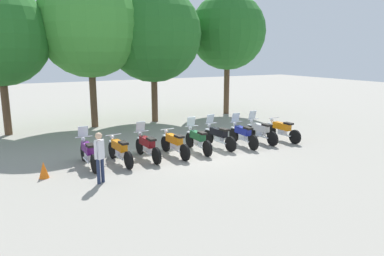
{
  "coord_description": "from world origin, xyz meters",
  "views": [
    {
      "loc": [
        -6.91,
        -12.5,
        3.99
      ],
      "look_at": [
        0.0,
        0.5,
        0.9
      ],
      "focal_mm": 33.53,
      "sensor_mm": 36.0,
      "label": 1
    }
  ],
  "objects": [
    {
      "name": "tree_3",
      "position": [
        6.26,
        7.41,
        5.32
      ],
      "size": [
        4.87,
        4.87,
        7.77
      ],
      "color": "brown",
      "rests_on": "ground_plane"
    },
    {
      "name": "motorcycle_4",
      "position": [
        -0.0,
        0.0,
        0.52
      ],
      "size": [
        0.62,
        2.19,
        1.37
      ],
      "rotation": [
        0.0,
        0.0,
        1.55
      ],
      "color": "black",
      "rests_on": "ground_plane"
    },
    {
      "name": "ground_plane",
      "position": [
        0.0,
        0.0,
        0.0
      ],
      "size": [
        80.0,
        80.0,
        0.0
      ],
      "primitive_type": "plane",
      "color": "gray"
    },
    {
      "name": "motorcycle_2",
      "position": [
        -2.21,
        0.0,
        0.52
      ],
      "size": [
        0.62,
        2.19,
        1.37
      ],
      "rotation": [
        0.0,
        0.0,
        1.62
      ],
      "color": "black",
      "rests_on": "ground_plane"
    },
    {
      "name": "motorcycle_8",
      "position": [
        4.4,
        -0.13,
        0.5
      ],
      "size": [
        0.62,
        2.19,
        0.99
      ],
      "rotation": [
        0.0,
        0.0,
        1.63
      ],
      "color": "black",
      "rests_on": "ground_plane"
    },
    {
      "name": "motorcycle_3",
      "position": [
        -1.11,
        -0.1,
        0.5
      ],
      "size": [
        0.62,
        2.19,
        0.99
      ],
      "rotation": [
        0.0,
        0.0,
        1.64
      ],
      "color": "black",
      "rests_on": "ground_plane"
    },
    {
      "name": "person_0",
      "position": [
        -4.44,
        -1.78,
        0.94
      ],
      "size": [
        0.39,
        0.29,
        1.62
      ],
      "rotation": [
        0.0,
        0.0,
        2.09
      ],
      "color": "#232D4C",
      "rests_on": "ground_plane"
    },
    {
      "name": "motorcycle_0",
      "position": [
        -4.41,
        0.12,
        0.52
      ],
      "size": [
        0.62,
        2.19,
        1.37
      ],
      "rotation": [
        0.0,
        0.0,
        1.59
      ],
      "color": "black",
      "rests_on": "ground_plane"
    },
    {
      "name": "tree_1",
      "position": [
        -2.56,
        7.09,
        5.38
      ],
      "size": [
        5.42,
        5.42,
        8.1
      ],
      "color": "brown",
      "rests_on": "ground_plane"
    },
    {
      "name": "traffic_cone",
      "position": [
        -5.96,
        -0.46,
        0.28
      ],
      "size": [
        0.32,
        0.32,
        0.55
      ],
      "primitive_type": "cone",
      "color": "orange",
      "rests_on": "ground_plane"
    },
    {
      "name": "motorcycle_6",
      "position": [
        2.2,
        -0.08,
        0.52
      ],
      "size": [
        0.62,
        2.19,
        1.37
      ],
      "rotation": [
        0.0,
        0.0,
        1.52
      ],
      "color": "black",
      "rests_on": "ground_plane"
    },
    {
      "name": "tree_2",
      "position": [
        0.97,
        7.03,
        5.04
      ],
      "size": [
        5.47,
        5.47,
        7.79
      ],
      "color": "brown",
      "rests_on": "ground_plane"
    },
    {
      "name": "motorcycle_7",
      "position": [
        3.3,
        0.07,
        0.52
      ],
      "size": [
        0.62,
        2.19,
        1.37
      ],
      "rotation": [
        0.0,
        0.0,
        1.59
      ],
      "color": "black",
      "rests_on": "ground_plane"
    },
    {
      "name": "motorcycle_5",
      "position": [
        1.09,
        0.14,
        0.52
      ],
      "size": [
        0.62,
        2.19,
        1.37
      ],
      "rotation": [
        0.0,
        0.0,
        1.67
      ],
      "color": "black",
      "rests_on": "ground_plane"
    },
    {
      "name": "motorcycle_1",
      "position": [
        -3.31,
        -0.07,
        0.5
      ],
      "size": [
        0.62,
        2.19,
        0.99
      ],
      "rotation": [
        0.0,
        0.0,
        1.66
      ],
      "color": "black",
      "rests_on": "ground_plane"
    }
  ]
}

